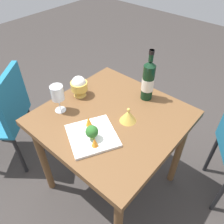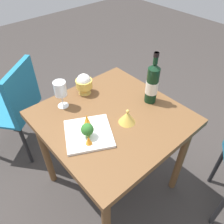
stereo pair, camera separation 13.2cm
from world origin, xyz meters
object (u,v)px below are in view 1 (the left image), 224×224
object	(u,v)px
chair_near_window	(7,111)
wine_glass	(57,93)
wine_bottle	(148,81)
rice_bowl	(79,86)
rice_bowl_lid	(128,116)
carrot_garnish_left	(89,121)
carrot_garnish_right	(95,142)
broccoli_floret	(92,132)
serving_plate	(92,136)

from	to	relation	value
chair_near_window	wine_glass	bearing A→B (deg)	-114.03
wine_bottle	rice_bowl	size ratio (longest dim) A/B	2.39
wine_glass	rice_bowl_lid	xyz separation A→B (m)	(0.37, 0.20, -0.09)
carrot_garnish_left	carrot_garnish_right	distance (m)	0.16
wine_glass	rice_bowl_lid	world-z (taller)	wine_glass
rice_bowl	broccoli_floret	size ratio (longest dim) A/B	1.65
chair_near_window	rice_bowl	size ratio (longest dim) A/B	6.00
rice_bowl	carrot_garnish_left	xyz separation A→B (m)	(0.26, -0.17, -0.03)
chair_near_window	broccoli_floret	size ratio (longest dim) A/B	9.91
rice_bowl_lid	carrot_garnish_left	bearing A→B (deg)	-125.26
carrot_garnish_left	rice_bowl_lid	bearing A→B (deg)	54.74
rice_bowl_lid	carrot_garnish_left	size ratio (longest dim) A/B	1.67
rice_bowl_lid	carrot_garnish_right	size ratio (longest dim) A/B	1.89
serving_plate	rice_bowl	bearing A→B (deg)	146.82
chair_near_window	broccoli_floret	bearing A→B (deg)	-122.97
chair_near_window	carrot_garnish_left	world-z (taller)	chair_near_window
rice_bowl	rice_bowl_lid	world-z (taller)	rice_bowl
chair_near_window	carrot_garnish_right	xyz separation A→B (m)	(0.88, 0.07, 0.25)
wine_glass	rice_bowl	size ratio (longest dim) A/B	1.26
rice_bowl	broccoli_floret	bearing A→B (deg)	-33.71
wine_glass	wine_bottle	bearing A→B (deg)	54.08
wine_bottle	rice_bowl_lid	xyz separation A→B (m)	(0.04, -0.25, -0.10)
carrot_garnish_left	rice_bowl	bearing A→B (deg)	146.44
carrot_garnish_right	chair_near_window	bearing A→B (deg)	-175.49
broccoli_floret	carrot_garnish_left	distance (m)	0.10
carrot_garnish_left	carrot_garnish_right	xyz separation A→B (m)	(0.13, -0.08, -0.00)
wine_bottle	carrot_garnish_left	size ratio (longest dim) A/B	5.67
wine_bottle	carrot_garnish_right	world-z (taller)	wine_bottle
rice_bowl	serving_plate	bearing A→B (deg)	-33.18
wine_bottle	serving_plate	distance (m)	0.50
broccoli_floret	wine_bottle	bearing A→B (deg)	89.53
chair_near_window	serving_plate	distance (m)	0.85
chair_near_window	carrot_garnish_left	xyz separation A→B (m)	(0.75, 0.15, 0.26)
wine_bottle	broccoli_floret	xyz separation A→B (m)	(-0.00, -0.50, -0.07)
wine_bottle	wine_glass	distance (m)	0.56
rice_bowl_lid	serving_plate	bearing A→B (deg)	-106.59
carrot_garnish_left	serving_plate	bearing A→B (deg)	-31.61
rice_bowl	carrot_garnish_left	world-z (taller)	rice_bowl
serving_plate	wine_bottle	bearing A→B (deg)	87.12
rice_bowl_lid	carrot_garnish_right	world-z (taller)	rice_bowl_lid
wine_bottle	broccoli_floret	distance (m)	0.50
rice_bowl_lid	broccoli_floret	world-z (taller)	broccoli_floret
rice_bowl_lid	serving_plate	size ratio (longest dim) A/B	0.30
serving_plate	wine_glass	bearing A→B (deg)	174.82
wine_bottle	rice_bowl_lid	world-z (taller)	wine_bottle
wine_bottle	serving_plate	world-z (taller)	wine_bottle
wine_bottle	wine_glass	world-z (taller)	wine_bottle
carrot_garnish_right	serving_plate	bearing A→B (deg)	145.30
chair_near_window	rice_bowl_lid	distance (m)	0.98
carrot_garnish_right	wine_bottle	bearing A→B (deg)	94.48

